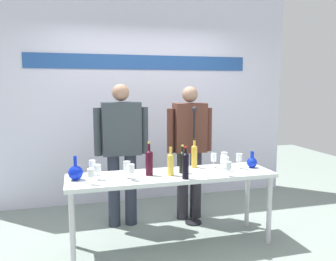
{
  "coord_description": "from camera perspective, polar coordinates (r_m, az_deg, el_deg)",
  "views": [
    {
      "loc": [
        -0.94,
        -3.26,
        1.66
      ],
      "look_at": [
        0.0,
        0.15,
        1.19
      ],
      "focal_mm": 36.55,
      "sensor_mm": 36.0,
      "label": 1
    }
  ],
  "objects": [
    {
      "name": "decanter_blue_left",
      "position": [
        3.39,
        -15.16,
        -6.76
      ],
      "size": [
        0.14,
        0.14,
        0.23
      ],
      "color": "#0B22BC",
      "rests_on": "display_table"
    },
    {
      "name": "wine_glass_left_2",
      "position": [
        3.55,
        -12.51,
        -5.59
      ],
      "size": [
        0.07,
        0.07,
        0.15
      ],
      "color": "white",
      "rests_on": "display_table"
    },
    {
      "name": "wine_glass_right_3",
      "position": [
        3.45,
        10.01,
        -5.77
      ],
      "size": [
        0.07,
        0.07,
        0.15
      ],
      "color": "white",
      "rests_on": "display_table"
    },
    {
      "name": "wine_bottle_2",
      "position": [
        3.3,
        2.95,
        -5.74
      ],
      "size": [
        0.06,
        0.06,
        0.32
      ],
      "color": "black",
      "rests_on": "display_table"
    },
    {
      "name": "wine_bottle_3",
      "position": [
        3.43,
        -3.16,
        -5.21
      ],
      "size": [
        0.07,
        0.07,
        0.34
      ],
      "color": "#350817",
      "rests_on": "display_table"
    },
    {
      "name": "wine_glass_right_4",
      "position": [
        3.79,
        11.8,
        -4.45
      ],
      "size": [
        0.07,
        0.07,
        0.16
      ],
      "color": "white",
      "rests_on": "display_table"
    },
    {
      "name": "ground_plane",
      "position": [
        3.78,
        0.64,
        -18.55
      ],
      "size": [
        10.0,
        10.0,
        0.0
      ],
      "primitive_type": "plane",
      "color": "gray"
    },
    {
      "name": "wine_glass_left_3",
      "position": [
        3.27,
        -6.14,
        -6.39
      ],
      "size": [
        0.06,
        0.06,
        0.16
      ],
      "color": "white",
      "rests_on": "display_table"
    },
    {
      "name": "presenter_right",
      "position": [
        4.23,
        3.61,
        -2.4
      ],
      "size": [
        0.58,
        0.22,
        1.65
      ],
      "color": "#28262C",
      "rests_on": "ground"
    },
    {
      "name": "wine_glass_left_4",
      "position": [
        3.34,
        -11.7,
        -6.25
      ],
      "size": [
        0.07,
        0.07,
        0.15
      ],
      "color": "white",
      "rests_on": "display_table"
    },
    {
      "name": "wine_glass_right_1",
      "position": [
        3.89,
        9.36,
        -4.17
      ],
      "size": [
        0.07,
        0.07,
        0.15
      ],
      "color": "white",
      "rests_on": "display_table"
    },
    {
      "name": "wine_bottle_0",
      "position": [
        3.76,
        4.4,
        -4.08
      ],
      "size": [
        0.06,
        0.06,
        0.32
      ],
      "color": "gold",
      "rests_on": "display_table"
    },
    {
      "name": "wine_glass_left_0",
      "position": [
        3.34,
        -6.86,
        -5.92
      ],
      "size": [
        0.07,
        0.07,
        0.17
      ],
      "color": "white",
      "rests_on": "display_table"
    },
    {
      "name": "display_table",
      "position": [
        3.53,
        0.65,
        -8.34
      ],
      "size": [
        2.11,
        0.57,
        0.77
      ],
      "color": "silver",
      "rests_on": "ground"
    },
    {
      "name": "decanter_blue_right",
      "position": [
        3.87,
        13.82,
        -5.12
      ],
      "size": [
        0.11,
        0.11,
        0.18
      ],
      "color": "#0E26B6",
      "rests_on": "display_table"
    },
    {
      "name": "presenter_left",
      "position": [
        4.03,
        -7.75,
        -2.47
      ],
      "size": [
        0.63,
        0.22,
        1.68
      ],
      "color": "#272D3C",
      "rests_on": "ground"
    },
    {
      "name": "microphone_stand",
      "position": [
        4.16,
        4.32,
        -9.19
      ],
      "size": [
        0.2,
        0.2,
        1.42
      ],
      "color": "black",
      "rests_on": "ground"
    },
    {
      "name": "wine_bottle_1",
      "position": [
        3.43,
        0.45,
        -5.47
      ],
      "size": [
        0.07,
        0.07,
        0.29
      ],
      "color": "gold",
      "rests_on": "display_table"
    },
    {
      "name": "wine_bottle_4",
      "position": [
        3.52,
        2.42,
        -5.13
      ],
      "size": [
        0.07,
        0.07,
        0.29
      ],
      "color": "black",
      "rests_on": "display_table"
    },
    {
      "name": "wine_glass_left_1",
      "position": [
        3.19,
        -12.75,
        -6.96
      ],
      "size": [
        0.07,
        0.07,
        0.15
      ],
      "color": "white",
      "rests_on": "display_table"
    },
    {
      "name": "wine_glass_right_0",
      "position": [
        3.75,
        9.24,
        -4.8
      ],
      "size": [
        0.07,
        0.07,
        0.14
      ],
      "color": "white",
      "rests_on": "display_table"
    },
    {
      "name": "back_wall",
      "position": [
        4.95,
        -4.47,
        5.64
      ],
      "size": [
        4.47,
        0.11,
        3.0
      ],
      "color": "silver",
      "rests_on": "ground"
    },
    {
      "name": "wine_glass_right_5",
      "position": [
        3.78,
        7.62,
        -4.5
      ],
      "size": [
        0.06,
        0.06,
        0.16
      ],
      "color": "white",
      "rests_on": "display_table"
    },
    {
      "name": "wine_glass_right_2",
      "position": [
        3.67,
        9.69,
        -4.96
      ],
      "size": [
        0.06,
        0.06,
        0.15
      ],
      "color": "white",
      "rests_on": "display_table"
    }
  ]
}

